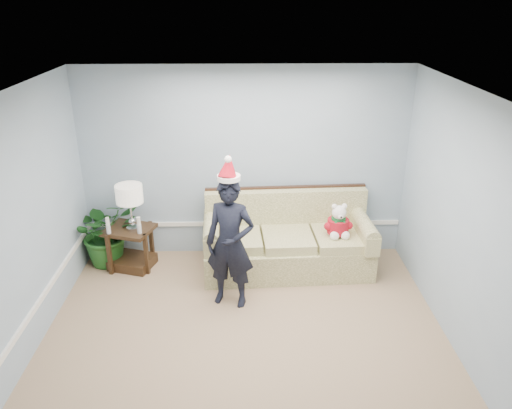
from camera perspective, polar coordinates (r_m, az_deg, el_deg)
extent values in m
cube|color=tan|center=(5.40, -1.23, -18.10)|extent=(4.50, 5.00, 0.02)
cube|color=white|center=(4.14, -1.55, 11.46)|extent=(4.50, 5.00, 0.02)
cube|color=#97AEC1|center=(6.92, -1.35, 4.65)|extent=(4.50, 0.02, 2.70)
cube|color=#97AEC1|center=(5.13, 24.87, -4.57)|extent=(0.02, 5.00, 2.70)
cube|color=white|center=(7.24, -1.28, -2.18)|extent=(4.48, 0.03, 0.06)
cube|color=white|center=(5.58, -25.55, -13.18)|extent=(0.03, 4.98, 0.06)
cube|color=olive|center=(6.91, 3.54, -5.74)|extent=(2.30, 1.08, 0.43)
cube|color=olive|center=(6.71, -2.31, -3.95)|extent=(0.70, 0.81, 0.13)
cube|color=olive|center=(6.73, 3.64, -3.89)|extent=(0.70, 0.81, 0.13)
cube|color=olive|center=(6.82, 9.48, -3.79)|extent=(0.70, 0.81, 0.13)
cube|color=olive|center=(7.01, 3.42, -0.62)|extent=(2.26, 0.34, 0.60)
cube|color=black|center=(6.96, 3.43, 1.89)|extent=(2.25, 0.19, 0.05)
cube|color=olive|center=(6.74, -5.13, -3.27)|extent=(0.24, 0.97, 0.26)
cube|color=olive|center=(6.91, 12.15, -3.05)|extent=(0.24, 0.97, 0.26)
cube|color=#392315|center=(6.99, -14.31, -2.80)|extent=(0.74, 0.67, 0.05)
cube|color=#392315|center=(7.22, -13.92, -6.38)|extent=(0.67, 0.60, 0.14)
cube|color=#392315|center=(7.01, -16.41, -5.51)|extent=(0.06, 0.06, 0.60)
cube|color=#392315|center=(6.89, -12.42, -5.57)|extent=(0.06, 0.06, 0.60)
cube|color=#392315|center=(7.35, -15.67, -4.04)|extent=(0.06, 0.06, 0.60)
cube|color=#392315|center=(7.24, -11.86, -4.06)|extent=(0.06, 0.06, 0.60)
cylinder|color=silver|center=(6.94, -13.90, -2.60)|extent=(0.17, 0.17, 0.03)
sphere|color=silver|center=(6.90, -13.98, -1.90)|extent=(0.10, 0.10, 0.10)
cylinder|color=silver|center=(6.84, -14.10, -0.72)|extent=(0.03, 0.03, 0.35)
cylinder|color=beige|center=(6.74, -14.30, 1.18)|extent=(0.35, 0.35, 0.24)
cylinder|color=silver|center=(6.88, -16.51, -2.71)|extent=(0.06, 0.06, 0.13)
cylinder|color=white|center=(6.83, -16.62, -1.84)|extent=(0.05, 0.05, 0.10)
cylinder|color=silver|center=(6.78, -13.19, -2.72)|extent=(0.06, 0.06, 0.13)
cylinder|color=white|center=(6.73, -13.28, -1.84)|extent=(0.05, 0.05, 0.10)
imported|color=#1D561D|center=(7.24, -16.76, -2.95)|extent=(1.15, 1.13, 0.97)
imported|color=black|center=(5.91, -2.96, -4.47)|extent=(0.67, 0.53, 1.62)
cylinder|color=white|center=(5.57, -3.13, 3.10)|extent=(0.34, 0.34, 0.05)
cone|color=#B11226|center=(5.55, -3.16, 4.46)|extent=(0.31, 0.35, 0.31)
sphere|color=white|center=(5.43, -3.21, 5.18)|extent=(0.08, 0.08, 0.08)
sphere|color=white|center=(6.70, 9.35, -2.43)|extent=(0.27, 0.27, 0.27)
cylinder|color=#B11226|center=(6.70, 9.35, -2.43)|extent=(0.30, 0.30, 0.19)
cylinder|color=#135C27|center=(6.65, 9.41, -1.61)|extent=(0.20, 0.20, 0.03)
sphere|color=white|center=(6.61, 8.87, -3.54)|extent=(0.12, 0.12, 0.12)
sphere|color=white|center=(6.64, 10.10, -3.52)|extent=(0.12, 0.12, 0.12)
sphere|color=white|center=(6.61, 9.48, -0.91)|extent=(0.19, 0.19, 0.19)
sphere|color=black|center=(6.51, 9.64, -1.45)|extent=(0.03, 0.03, 0.03)
sphere|color=white|center=(6.57, 8.94, -0.22)|extent=(0.07, 0.07, 0.07)
sphere|color=white|center=(6.60, 10.08, -0.21)|extent=(0.07, 0.07, 0.07)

